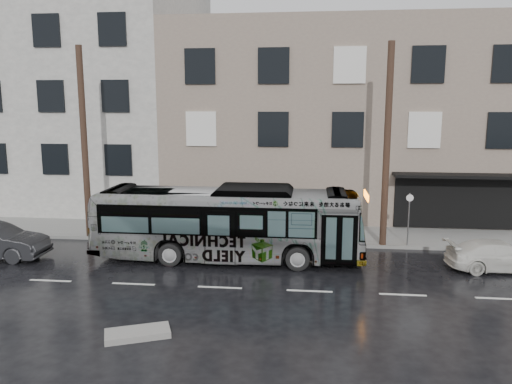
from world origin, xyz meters
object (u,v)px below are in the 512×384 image
sign_post (408,219)px  white_sedan (499,256)px  utility_pole_front (387,146)px  bus (228,223)px  utility_pole_rear (84,143)px

sign_post → white_sedan: size_ratio=0.59×
utility_pole_front → sign_post: (1.10, 0.00, -3.30)m
bus → white_sedan: bus is taller
utility_pole_rear → sign_post: (15.10, 0.00, -3.30)m
sign_post → white_sedan: bearing=-41.8°
utility_pole_rear → white_sedan: (18.11, -2.70, -4.06)m
utility_pole_front → white_sedan: size_ratio=2.22×
utility_pole_rear → white_sedan: bearing=-8.5°
utility_pole_front → white_sedan: bearing=-33.2°
sign_post → white_sedan: sign_post is taller
utility_pole_front → bus: utility_pole_front is taller
white_sedan → sign_post: bearing=42.5°
utility_pole_front → sign_post: utility_pole_front is taller
utility_pole_front → utility_pole_rear: same height
utility_pole_rear → sign_post: size_ratio=3.75×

